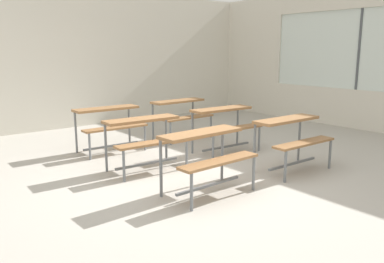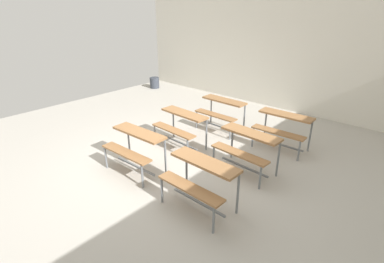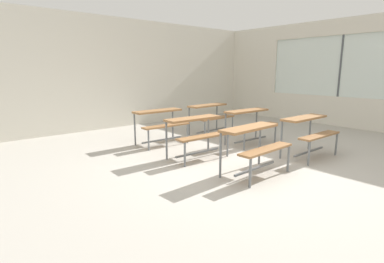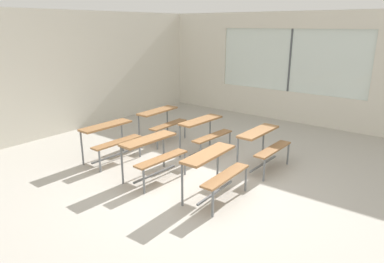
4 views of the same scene
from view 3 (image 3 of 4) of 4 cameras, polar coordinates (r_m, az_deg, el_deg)
name	(u,v)px [view 3 (image 3 of 4)]	position (r m, az deg, el deg)	size (l,w,h in m)	color
ground	(234,165)	(5.29, 7.98, -6.34)	(10.00, 9.00, 0.05)	#ADA89E
wall_back	(112,74)	(8.68, -14.98, 10.62)	(10.00, 0.12, 3.00)	silver
wall_right	(364,76)	(9.35, 29.93, 9.20)	(0.12, 9.00, 3.00)	silver
desk_bench_r0c0	(255,139)	(4.67, 11.89, -1.40)	(1.12, 0.63, 0.74)	olive
desk_bench_r0c1	(309,127)	(5.93, 21.44, 0.80)	(1.11, 0.60, 0.74)	olive
desk_bench_r1c0	(197,128)	(5.46, 0.92, 0.72)	(1.13, 0.64, 0.74)	olive
desk_bench_r1c1	(250,119)	(6.62, 11.05, 2.44)	(1.13, 0.65, 0.74)	olive
desk_bench_r2c0	(161,119)	(6.52, -5.99, 2.45)	(1.11, 0.61, 0.74)	olive
desk_bench_r2c1	(211,112)	(7.52, 3.57, 3.72)	(1.12, 0.62, 0.74)	olive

